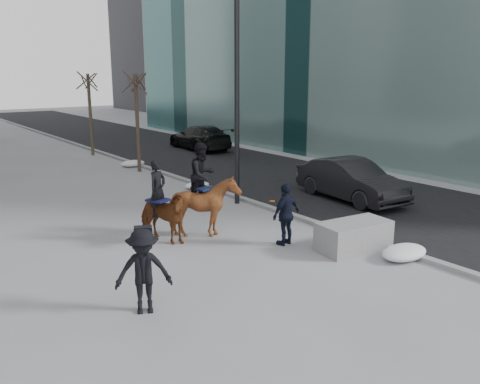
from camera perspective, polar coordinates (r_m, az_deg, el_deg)
ground at (r=13.57m, az=3.05°, el=-7.12°), size 120.00×120.00×0.00m
road at (r=25.34m, az=0.84°, el=2.62°), size 8.00×90.00×0.01m
curb at (r=23.16m, az=-7.05°, el=1.62°), size 0.25×90.00×0.12m
planter at (r=14.17m, az=12.65°, el=-4.83°), size 2.09×1.21×0.80m
car_near at (r=19.53m, az=12.33°, el=1.34°), size 2.11×4.84×1.55m
car_far at (r=31.78m, az=-4.56°, el=6.15°), size 2.39×5.30×1.51m
tree_near at (r=24.84m, az=-11.47°, el=8.13°), size 1.20×1.20×5.16m
tree_far at (r=30.48m, az=-16.48°, el=8.76°), size 1.20×1.20×5.13m
mounted_left at (r=14.50m, az=-8.90°, el=-2.28°), size 1.44×1.99×2.35m
mounted_right at (r=14.89m, az=-3.95°, el=-0.81°), size 1.73×1.88×2.75m
feeder at (r=14.18m, az=5.20°, el=-2.51°), size 1.08×0.93×1.75m
camera_crew at (r=10.39m, az=-10.79°, el=-8.71°), size 1.30×1.07×1.75m
lamppost at (r=18.07m, az=-0.15°, el=14.18°), size 0.25×1.45×9.09m
snow_piles at (r=19.06m, az=-0.72°, el=-0.52°), size 1.41×17.20×0.36m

